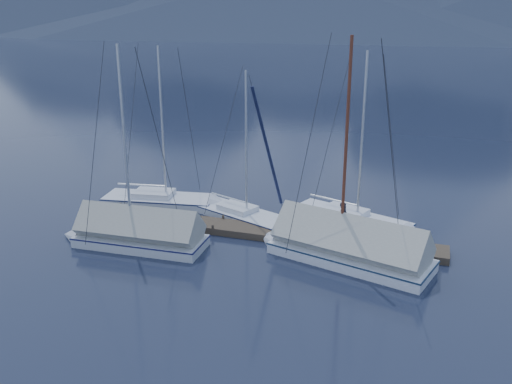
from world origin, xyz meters
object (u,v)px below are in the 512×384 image
at_px(sailboat_open_left, 175,202).
at_px(sailboat_covered_far, 129,235).
at_px(sailboat_open_mid, 253,219).
at_px(sailboat_open_right, 366,225).
at_px(sailboat_covered_near, 337,247).
at_px(person, 343,219).

bearing_deg(sailboat_open_left, sailboat_covered_far, -85.52).
xyz_separation_m(sailboat_open_left, sailboat_open_mid, (5.04, -1.13, -0.02)).
distance_m(sailboat_open_right, sailboat_covered_near, 4.09).
bearing_deg(sailboat_covered_near, person, 91.56).
xyz_separation_m(sailboat_covered_near, sailboat_covered_far, (-9.49, -1.55, -0.04)).
xyz_separation_m(sailboat_open_right, person, (-0.83, -2.19, 1.00)).
distance_m(sailboat_open_left, sailboat_covered_far, 5.70).
height_order(sailboat_open_left, person, sailboat_open_left).
relative_size(sailboat_covered_near, sailboat_covered_far, 1.06).
bearing_deg(sailboat_open_mid, person, -13.77).
xyz_separation_m(sailboat_open_right, sailboat_covered_far, (-10.27, -5.54, 0.32)).
relative_size(sailboat_open_mid, sailboat_open_right, 0.89).
height_order(sailboat_open_right, sailboat_covered_near, sailboat_covered_near).
distance_m(sailboat_open_right, person, 2.55).
bearing_deg(sailboat_open_right, sailboat_covered_far, -151.64).
bearing_deg(sailboat_open_left, sailboat_covered_near, -22.54).
height_order(sailboat_open_left, sailboat_open_mid, sailboat_open_left).
height_order(sailboat_open_right, sailboat_covered_far, sailboat_covered_far).
height_order(sailboat_open_mid, sailboat_covered_near, sailboat_covered_near).
bearing_deg(sailboat_covered_near, sailboat_open_right, 78.99).
bearing_deg(sailboat_open_right, person, -110.64).
bearing_deg(person, sailboat_covered_far, 124.18).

